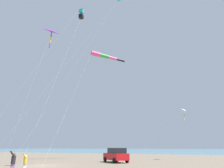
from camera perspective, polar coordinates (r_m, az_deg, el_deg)
ground_plane at (r=25.10m, az=-18.82°, el=-21.01°), size 600.00×600.00×0.00m
ocean_water_strip at (r=184.23m, az=20.61°, el=-17.05°), size 240.00×600.00×0.01m
parked_car at (r=28.76m, az=1.14°, el=-19.41°), size 4.18×4.48×1.85m
cooler_box at (r=32.08m, az=1.98°, el=-20.53°), size 0.62×0.42×0.42m
person_child_green_jacket at (r=19.69m, az=-23.34°, el=-19.44°), size 0.52×0.49×1.44m
person_child_grey_jacket at (r=18.33m, az=-26.17°, el=-18.96°), size 0.60×0.56×1.67m
kite_windsock_rainbow_low_near at (r=38.97m, az=-2.42°, el=7.94°), size 19.53×5.16×19.28m
kite_box_white_trailing at (r=33.77m, az=-8.71°, el=18.95°), size 9.12×0.91×22.67m
kite_delta_checkered_midright at (r=37.56m, az=19.64°, el=-6.97°), size 5.70×8.42×8.50m
kite_delta_magenta_far_left at (r=23.53m, az=-16.67°, el=14.02°), size 2.96×2.85×14.31m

